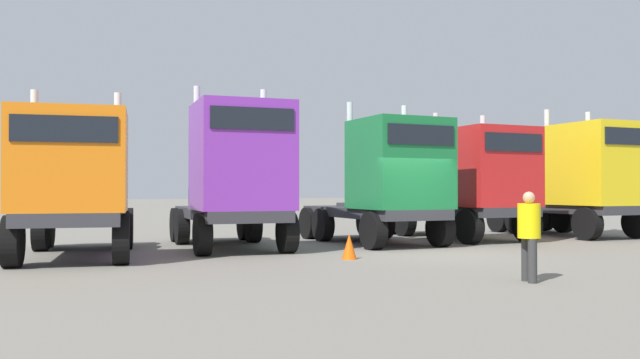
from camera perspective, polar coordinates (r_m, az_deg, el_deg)
ground at (r=17.24m, az=9.99°, el=-6.36°), size 200.00×200.00×0.00m
semi_truck_orange at (r=16.44m, az=-20.46°, el=-0.33°), size 3.64×6.65×4.03m
semi_truck_purple at (r=17.95m, az=-7.21°, el=0.38°), size 3.14×6.25×4.52m
semi_truck_green at (r=19.57m, az=6.00°, el=-0.12°), size 2.67×5.73×4.26m
semi_truck_red at (r=22.02m, az=13.24°, el=-0.21°), size 2.75×6.21×4.19m
semi_truck_yellow at (r=24.65m, az=22.11°, el=0.13°), size 2.84×5.94×4.49m
visitor_in_hivis at (r=12.40m, az=17.59°, el=-4.17°), size 0.51×0.51×1.62m
traffic_cone_near at (r=15.72m, az=2.54°, el=-5.79°), size 0.36×0.36×0.61m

